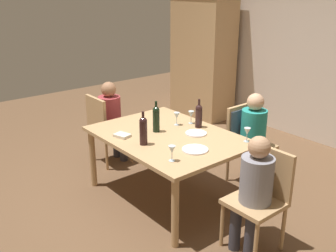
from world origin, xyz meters
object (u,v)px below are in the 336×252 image
object	(u,v)px
chair_right_end	(261,192)
dinner_plate_guest_left	(196,133)
wine_glass_far	(191,115)
dinner_plate_host	(195,149)
wine_glass_centre	(247,132)
person_woman_host	(112,116)
chair_far_right	(245,133)
wine_glass_near_left	(172,150)
chair_left_end	(105,125)
armoire_cabinet	(203,54)
person_man_guest	(255,133)
wine_bottle_tall_green	(156,118)
wine_bottle_dark_red	(199,115)
dining_table	(168,141)
wine_bottle_short_olive	(143,130)
person_man_bearded	(254,186)
wine_glass_near_right	(177,116)

from	to	relation	value
chair_right_end	dinner_plate_guest_left	bearing A→B (deg)	-9.18
wine_glass_far	dinner_plate_guest_left	size ratio (longest dim) A/B	0.65
chair_right_end	dinner_plate_host	size ratio (longest dim) A/B	3.58
wine_glass_centre	person_woman_host	bearing A→B (deg)	-165.56
chair_far_right	wine_glass_near_left	bearing A→B (deg)	11.91
chair_left_end	armoire_cabinet	bearing A→B (deg)	106.50
chair_far_right	person_man_guest	size ratio (longest dim) A/B	0.84
armoire_cabinet	chair_right_end	bearing A→B (deg)	-36.05
wine_bottle_tall_green	dinner_plate_host	distance (m)	0.66
wine_bottle_dark_red	dinner_plate_host	distance (m)	0.66
armoire_cabinet	wine_glass_far	bearing A→B (deg)	-46.74
chair_far_right	wine_glass_near_left	xyz separation A→B (m)	(0.29, -1.36, 0.25)
dining_table	wine_bottle_tall_green	size ratio (longest dim) A/B	4.72
chair_far_right	person_woman_host	xyz separation A→B (m)	(-1.43, -0.95, 0.04)
dinner_plate_host	chair_right_end	bearing A→B (deg)	11.30
person_woman_host	dinner_plate_host	distance (m)	1.68
wine_bottle_dark_red	dinner_plate_guest_left	size ratio (longest dim) A/B	1.42
chair_right_end	wine_bottle_tall_green	bearing A→B (deg)	5.23
wine_bottle_dark_red	dinner_plate_host	bearing A→B (deg)	-46.30
wine_glass_far	dinner_plate_host	world-z (taller)	wine_glass_far
person_man_guest	wine_bottle_short_olive	bearing A→B (deg)	-14.43
dining_table	chair_right_end	distance (m)	1.20
dining_table	person_man_bearded	xyz separation A→B (m)	(1.19, -0.03, -0.03)
wine_glass_near_right	dinner_plate_host	xyz separation A→B (m)	(0.66, -0.33, -0.10)
wine_glass_near_left	wine_glass_far	size ratio (longest dim) A/B	1.00
chair_right_end	wine_glass_centre	size ratio (longest dim) A/B	6.17
chair_right_end	wine_bottle_dark_red	xyz separation A→B (m)	(-1.16, 0.33, 0.34)
person_woman_host	person_man_guest	world-z (taller)	person_man_guest
chair_right_end	person_man_guest	world-z (taller)	person_man_guest
wine_bottle_tall_green	wine_glass_near_left	bearing A→B (deg)	-26.97
wine_bottle_short_olive	dinner_plate_guest_left	xyz separation A→B (m)	(0.12, 0.61, -0.15)
chair_right_end	dinner_plate_guest_left	world-z (taller)	chair_right_end
chair_left_end	wine_glass_centre	bearing A→B (deg)	17.67
wine_glass_far	dinner_plate_host	size ratio (longest dim) A/B	0.58
chair_far_right	wine_bottle_tall_green	size ratio (longest dim) A/B	2.68
wine_bottle_dark_red	wine_glass_near_left	size ratio (longest dim) A/B	2.20
wine_glass_near_left	wine_glass_near_right	xyz separation A→B (m)	(-0.70, 0.66, 0.00)
chair_far_right	dinner_plate_guest_left	xyz separation A→B (m)	(-0.07, -0.72, 0.15)
wine_glass_centre	wine_glass_far	size ratio (longest dim) A/B	1.00
dining_table	chair_right_end	size ratio (longest dim) A/B	1.76
wine_glass_near_right	dinner_plate_guest_left	xyz separation A→B (m)	(0.34, -0.02, -0.10)
wine_glass_near_left	wine_bottle_dark_red	bearing A→B (deg)	121.70
wine_glass_near_right	person_woman_host	bearing A→B (deg)	-166.31
person_man_bearded	wine_glass_near_right	world-z (taller)	person_man_bearded
wine_bottle_tall_green	chair_right_end	bearing A→B (deg)	5.23
wine_glass_near_right	armoire_cabinet	bearing A→B (deg)	129.93
chair_left_end	dinner_plate_host	world-z (taller)	chair_left_end
person_woman_host	dinner_plate_guest_left	size ratio (longest dim) A/B	4.73
wine_glass_centre	wine_glass_far	xyz separation A→B (m)	(-0.77, -0.07, 0.00)
chair_left_end	chair_far_right	world-z (taller)	same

